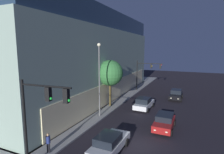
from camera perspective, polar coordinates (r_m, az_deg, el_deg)
name	(u,v)px	position (r m, az deg, el deg)	size (l,w,h in m)	color
ground_plane	(138,146)	(17.87, 7.83, -20.12)	(120.00, 120.00, 0.00)	black
modern_building	(60,56)	(37.06, -15.80, 6.33)	(38.02, 23.93, 14.75)	#4C4C51
traffic_light_near_corner	(41,108)	(13.18, -21.07, -9.00)	(0.53, 3.87, 6.40)	black
traffic_light_far_corner	(147,70)	(37.86, 10.59, 2.20)	(0.51, 5.20, 6.07)	black
street_lamp_sidewalk	(99,72)	(22.83, -3.93, 1.56)	(0.44, 0.44, 9.12)	slate
sidewalk_tree	(110,73)	(27.14, -0.58, 1.23)	(3.78, 3.78, 6.84)	#4A3D1E
pedestrian_waiting	(48,141)	(16.81, -19.03, -18.13)	(0.36, 0.36, 1.66)	black
car_silver	(109,143)	(16.36, -0.81, -19.62)	(4.78, 2.21, 1.63)	#B7BABF
car_red	(164,122)	(21.29, 15.77, -13.04)	(4.27, 2.13, 1.59)	maroon
car_white	(144,103)	(27.36, 9.76, -7.95)	(4.58, 2.30, 1.66)	silver
car_black	(176,94)	(33.79, 19.07, -5.08)	(4.32, 2.14, 1.65)	black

